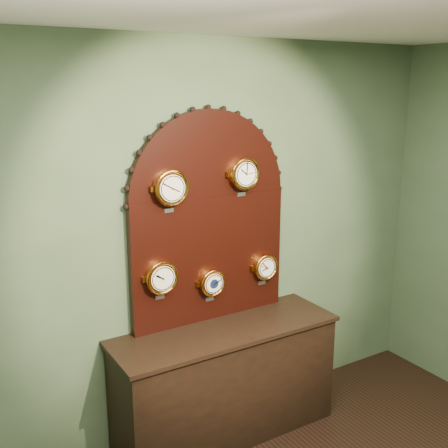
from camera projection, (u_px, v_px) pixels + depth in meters
wall_back at (206, 241)px, 3.88m from camera, size 4.00×0.00×4.00m
shop_counter at (225, 383)px, 3.91m from camera, size 1.60×0.50×0.80m
display_board at (209, 211)px, 3.78m from camera, size 1.26×0.06×1.53m
roman_clock at (171, 188)px, 3.51m from camera, size 0.24×0.08×0.29m
arabic_clock at (244, 174)px, 3.79m from camera, size 0.23×0.08×0.28m
hygrometer at (161, 277)px, 3.62m from camera, size 0.23×0.08×0.28m
barometer at (212, 283)px, 3.84m from camera, size 0.20×0.08×0.25m
tide_clock at (265, 267)px, 4.07m from camera, size 0.20×0.08×0.25m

